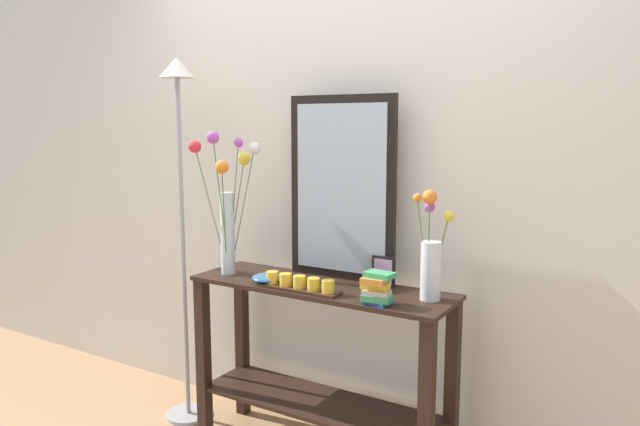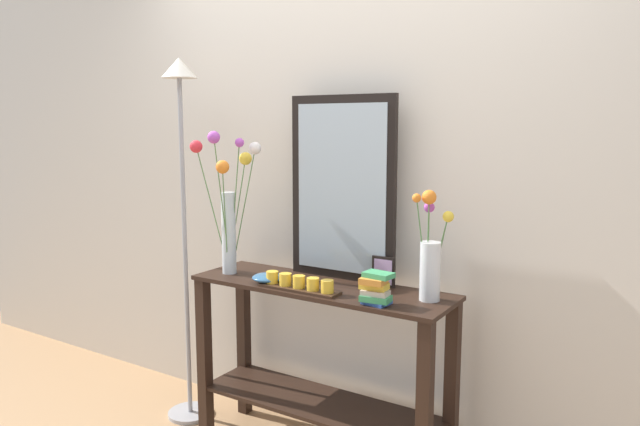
{
  "view_description": "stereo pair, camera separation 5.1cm",
  "coord_description": "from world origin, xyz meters",
  "px_view_note": "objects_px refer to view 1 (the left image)",
  "views": [
    {
      "loc": [
        1.39,
        -2.29,
        1.57
      ],
      "look_at": [
        0.0,
        0.0,
        1.18
      ],
      "focal_mm": 33.7,
      "sensor_mm": 36.0,
      "label": 1
    },
    {
      "loc": [
        1.44,
        -2.26,
        1.57
      ],
      "look_at": [
        0.0,
        0.0,
        1.18
      ],
      "focal_mm": 33.7,
      "sensor_mm": 36.0,
      "label": 2
    }
  ],
  "objects_px": {
    "mirror_leaning": "(342,188)",
    "tall_vase_left": "(227,203)",
    "decorative_bowl": "(268,278)",
    "floor_lamp": "(181,181)",
    "vase_right": "(431,256)",
    "candle_tray": "(299,284)",
    "console_table": "(320,352)",
    "picture_frame_small": "(383,271)",
    "book_stack": "(377,288)"
  },
  "relations": [
    {
      "from": "vase_right",
      "to": "picture_frame_small",
      "type": "height_order",
      "value": "vase_right"
    },
    {
      "from": "tall_vase_left",
      "to": "decorative_bowl",
      "type": "relative_size",
      "value": 4.59
    },
    {
      "from": "decorative_bowl",
      "to": "mirror_leaning",
      "type": "bearing_deg",
      "value": 46.59
    },
    {
      "from": "book_stack",
      "to": "candle_tray",
      "type": "bearing_deg",
      "value": 179.36
    },
    {
      "from": "decorative_bowl",
      "to": "floor_lamp",
      "type": "bearing_deg",
      "value": 174.1
    },
    {
      "from": "picture_frame_small",
      "to": "decorative_bowl",
      "type": "height_order",
      "value": "picture_frame_small"
    },
    {
      "from": "console_table",
      "to": "mirror_leaning",
      "type": "relative_size",
      "value": 1.44
    },
    {
      "from": "console_table",
      "to": "tall_vase_left",
      "type": "distance_m",
      "value": 0.84
    },
    {
      "from": "vase_right",
      "to": "candle_tray",
      "type": "distance_m",
      "value": 0.59
    },
    {
      "from": "mirror_leaning",
      "to": "candle_tray",
      "type": "distance_m",
      "value": 0.5
    },
    {
      "from": "vase_right",
      "to": "decorative_bowl",
      "type": "distance_m",
      "value": 0.77
    },
    {
      "from": "mirror_leaning",
      "to": "picture_frame_small",
      "type": "bearing_deg",
      "value": -6.23
    },
    {
      "from": "vase_right",
      "to": "candle_tray",
      "type": "bearing_deg",
      "value": -162.55
    },
    {
      "from": "console_table",
      "to": "tall_vase_left",
      "type": "relative_size",
      "value": 1.79
    },
    {
      "from": "tall_vase_left",
      "to": "book_stack",
      "type": "relative_size",
      "value": 5.1
    },
    {
      "from": "tall_vase_left",
      "to": "candle_tray",
      "type": "relative_size",
      "value": 1.79
    },
    {
      "from": "candle_tray",
      "to": "book_stack",
      "type": "xyz_separation_m",
      "value": [
        0.38,
        -0.0,
        0.04
      ]
    },
    {
      "from": "mirror_leaning",
      "to": "tall_vase_left",
      "type": "xyz_separation_m",
      "value": [
        -0.51,
        -0.22,
        -0.08
      ]
    },
    {
      "from": "candle_tray",
      "to": "mirror_leaning",
      "type": "bearing_deg",
      "value": 79.61
    },
    {
      "from": "console_table",
      "to": "book_stack",
      "type": "relative_size",
      "value": 9.11
    },
    {
      "from": "console_table",
      "to": "picture_frame_small",
      "type": "relative_size",
      "value": 9.07
    },
    {
      "from": "tall_vase_left",
      "to": "picture_frame_small",
      "type": "height_order",
      "value": "tall_vase_left"
    },
    {
      "from": "tall_vase_left",
      "to": "candle_tray",
      "type": "distance_m",
      "value": 0.56
    },
    {
      "from": "tall_vase_left",
      "to": "book_stack",
      "type": "bearing_deg",
      "value": -4.61
    },
    {
      "from": "picture_frame_small",
      "to": "vase_right",
      "type": "bearing_deg",
      "value": -18.59
    },
    {
      "from": "vase_right",
      "to": "decorative_bowl",
      "type": "relative_size",
      "value": 3.04
    },
    {
      "from": "console_table",
      "to": "picture_frame_small",
      "type": "xyz_separation_m",
      "value": [
        0.26,
        0.13,
        0.39
      ]
    },
    {
      "from": "candle_tray",
      "to": "picture_frame_small",
      "type": "distance_m",
      "value": 0.39
    },
    {
      "from": "vase_right",
      "to": "floor_lamp",
      "type": "distance_m",
      "value": 1.36
    },
    {
      "from": "candle_tray",
      "to": "floor_lamp",
      "type": "distance_m",
      "value": 0.89
    },
    {
      "from": "vase_right",
      "to": "book_stack",
      "type": "xyz_separation_m",
      "value": [
        -0.16,
        -0.18,
        -0.12
      ]
    },
    {
      "from": "vase_right",
      "to": "mirror_leaning",
      "type": "bearing_deg",
      "value": 167.14
    },
    {
      "from": "floor_lamp",
      "to": "mirror_leaning",
      "type": "bearing_deg",
      "value": 13.15
    },
    {
      "from": "picture_frame_small",
      "to": "book_stack",
      "type": "relative_size",
      "value": 1.01
    },
    {
      "from": "console_table",
      "to": "floor_lamp",
      "type": "xyz_separation_m",
      "value": [
        -0.82,
        -0.04,
        0.76
      ]
    },
    {
      "from": "tall_vase_left",
      "to": "vase_right",
      "type": "xyz_separation_m",
      "value": [
        1.0,
        0.11,
        -0.17
      ]
    },
    {
      "from": "candle_tray",
      "to": "floor_lamp",
      "type": "relative_size",
      "value": 0.21
    },
    {
      "from": "picture_frame_small",
      "to": "floor_lamp",
      "type": "xyz_separation_m",
      "value": [
        -1.07,
        -0.17,
        0.37
      ]
    },
    {
      "from": "candle_tray",
      "to": "decorative_bowl",
      "type": "height_order",
      "value": "candle_tray"
    },
    {
      "from": "decorative_bowl",
      "to": "floor_lamp",
      "type": "xyz_separation_m",
      "value": [
        -0.6,
        0.06,
        0.42
      ]
    },
    {
      "from": "picture_frame_small",
      "to": "decorative_bowl",
      "type": "distance_m",
      "value": 0.53
    },
    {
      "from": "mirror_leaning",
      "to": "floor_lamp",
      "type": "xyz_separation_m",
      "value": [
        -0.84,
        -0.2,
        0.01
      ]
    },
    {
      "from": "decorative_bowl",
      "to": "book_stack",
      "type": "bearing_deg",
      "value": -3.18
    },
    {
      "from": "floor_lamp",
      "to": "console_table",
      "type": "bearing_deg",
      "value": 2.55
    },
    {
      "from": "vase_right",
      "to": "decorative_bowl",
      "type": "xyz_separation_m",
      "value": [
        -0.74,
        -0.14,
        -0.16
      ]
    },
    {
      "from": "candle_tray",
      "to": "floor_lamp",
      "type": "height_order",
      "value": "floor_lamp"
    },
    {
      "from": "mirror_leaning",
      "to": "tall_vase_left",
      "type": "distance_m",
      "value": 0.56
    },
    {
      "from": "candle_tray",
      "to": "console_table",
      "type": "bearing_deg",
      "value": 76.21
    },
    {
      "from": "console_table",
      "to": "candle_tray",
      "type": "bearing_deg",
      "value": -103.79
    },
    {
      "from": "vase_right",
      "to": "book_stack",
      "type": "height_order",
      "value": "vase_right"
    }
  ]
}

